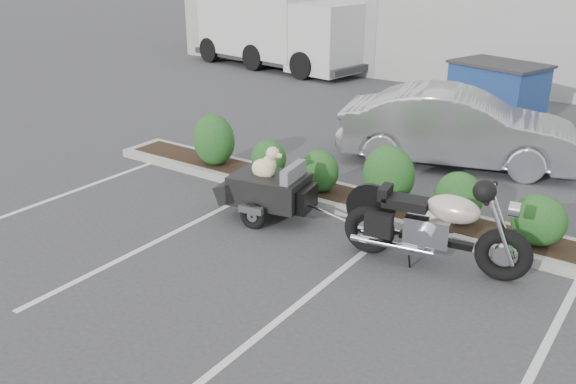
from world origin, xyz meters
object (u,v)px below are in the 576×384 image
Objects in this scene: dumpster at (497,91)px; delivery_truck at (279,23)px; motorcycle at (434,227)px; pet_trailer at (268,188)px; sedan at (458,128)px.

delivery_truck is (-8.74, 2.79, 0.83)m from dumpster.
motorcycle is 8.35m from dumpster.
sedan is (1.50, 4.27, 0.24)m from pet_trailer.
delivery_truck reaches higher than sedan.
pet_trailer is 0.82× the size of dumpster.
sedan is at bearing 97.09° from motorcycle.
motorcycle is 0.35× the size of delivery_truck.
dumpster is at bearing 72.91° from pet_trailer.
motorcycle is at bearing -60.60° from dumpster.
delivery_truck reaches higher than pet_trailer.
delivery_truck is at bearing 179.76° from dumpster.
dumpster is at bearing -8.83° from delivery_truck.
motorcycle is at bearing 179.94° from sedan.
dumpster is (-1.73, 8.16, 0.14)m from motorcycle.
pet_trailer is 13.39m from delivery_truck.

